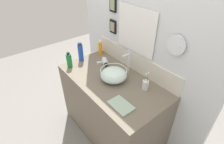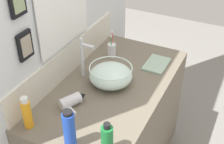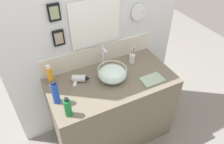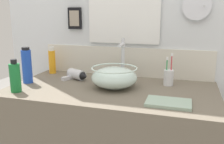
% 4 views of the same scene
% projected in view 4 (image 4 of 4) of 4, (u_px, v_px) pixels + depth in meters
% --- Properties ---
extents(back_panel, '(1.88, 0.10, 2.45)m').
position_uv_depth(back_panel, '(126.00, 20.00, 1.75)').
color(back_panel, silver).
rests_on(back_panel, ground).
extents(glass_bowl_sink, '(0.28, 0.28, 0.13)m').
position_uv_depth(glass_bowl_sink, '(114.00, 77.00, 1.50)').
color(glass_bowl_sink, silver).
rests_on(glass_bowl_sink, vanity_counter).
extents(faucet, '(0.02, 0.10, 0.28)m').
position_uv_depth(faucet, '(123.00, 57.00, 1.66)').
color(faucet, silver).
rests_on(faucet, vanity_counter).
extents(hair_drier, '(0.19, 0.14, 0.07)m').
position_uv_depth(hair_drier, '(77.00, 75.00, 1.69)').
color(hair_drier, silver).
rests_on(hair_drier, vanity_counter).
extents(toothbrush_cup, '(0.06, 0.06, 0.20)m').
position_uv_depth(toothbrush_cup, '(169.00, 77.00, 1.55)').
color(toothbrush_cup, silver).
rests_on(toothbrush_cup, vanity_counter).
extents(lotion_bottle, '(0.06, 0.06, 0.19)m').
position_uv_depth(lotion_bottle, '(15.00, 77.00, 1.42)').
color(lotion_bottle, '#197233').
rests_on(lotion_bottle, vanity_counter).
extents(shampoo_bottle, '(0.06, 0.06, 0.23)m').
position_uv_depth(shampoo_bottle, '(27.00, 66.00, 1.60)').
color(shampoo_bottle, blue).
rests_on(shampoo_bottle, vanity_counter).
extents(soap_dispenser, '(0.05, 0.05, 0.20)m').
position_uv_depth(soap_dispenser, '(52.00, 61.00, 1.85)').
color(soap_dispenser, orange).
rests_on(soap_dispenser, vanity_counter).
extents(hand_towel, '(0.22, 0.15, 0.02)m').
position_uv_depth(hand_towel, '(168.00, 103.00, 1.24)').
color(hand_towel, '#99B29E').
rests_on(hand_towel, vanity_counter).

